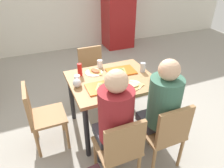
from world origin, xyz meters
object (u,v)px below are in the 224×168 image
(person_in_red, at_px, (114,118))
(plastic_cup_b, at_px, (127,89))
(pizza_slice_b, at_px, (119,70))
(tray_red_near, at_px, (102,87))
(foil_bundle, at_px, (77,83))
(pizza_slice_a, at_px, (104,86))
(soda_can, at_px, (143,67))
(condiment_bottle, at_px, (80,70))
(chair_far_side, at_px, (92,70))
(pizza_slice_d, at_px, (132,85))
(plastic_cup_a, at_px, (100,64))
(drink_fridge, at_px, (118,9))
(paper_plate_center, at_px, (94,72))
(plastic_cup_c, at_px, (77,79))
(chair_near_left, at_px, (120,148))
(main_table, at_px, (112,86))
(person_in_brown_jacket, at_px, (161,105))
(paper_plate_near_edge, at_px, (132,85))
(chair_near_right, at_px, (166,132))
(tray_red_far, at_px, (121,71))
(chair_left_end, at_px, (39,114))
(pizza_slice_c, at_px, (95,71))

(person_in_red, bearing_deg, plastic_cup_b, 47.42)
(pizza_slice_b, bearing_deg, tray_red_near, -141.10)
(tray_red_near, distance_m, foil_bundle, 0.29)
(pizza_slice_a, distance_m, soda_can, 0.63)
(tray_red_near, xyz_separation_m, condiment_bottle, (-0.15, 0.38, 0.07))
(chair_far_side, xyz_separation_m, pizza_slice_d, (0.15, -1.05, 0.28))
(plastic_cup_a, relative_size, drink_fridge, 0.05)
(paper_plate_center, distance_m, plastic_cup_c, 0.31)
(plastic_cup_a, bearing_deg, chair_near_left, -101.21)
(main_table, distance_m, plastic_cup_a, 0.39)
(paper_plate_center, bearing_deg, person_in_brown_jacket, -65.45)
(chair_far_side, height_order, foil_bundle, foil_bundle)
(paper_plate_center, bearing_deg, paper_plate_near_edge, -56.48)
(chair_near_right, distance_m, foil_bundle, 1.09)
(tray_red_far, height_order, paper_plate_near_edge, tray_red_far)
(paper_plate_near_edge, height_order, plastic_cup_b, plastic_cup_b)
(chair_near_left, distance_m, pizza_slice_b, 1.06)
(plastic_cup_b, height_order, plastic_cup_c, same)
(chair_far_side, bearing_deg, plastic_cup_a, -93.28)
(chair_near_left, xyz_separation_m, chair_left_end, (-0.64, 0.81, 0.00))
(main_table, xyz_separation_m, person_in_red, (-0.26, -0.67, 0.09))
(plastic_cup_c, bearing_deg, person_in_brown_jacket, -47.57)
(chair_far_side, distance_m, paper_plate_near_edge, 1.08)
(tray_red_near, relative_size, paper_plate_center, 1.64)
(chair_far_side, bearing_deg, pizza_slice_c, -103.30)
(main_table, height_order, pizza_slice_c, pizza_slice_c)
(person_in_red, xyz_separation_m, soda_can, (0.69, 0.69, 0.07))
(chair_near_right, xyz_separation_m, person_in_brown_jacket, (0.00, 0.14, 0.25))
(plastic_cup_a, bearing_deg, drink_fridge, 60.87)
(pizza_slice_a, height_order, plastic_cup_c, plastic_cup_c)
(foil_bundle, bearing_deg, pizza_slice_c, 41.21)
(chair_near_right, bearing_deg, pizza_slice_d, 101.07)
(condiment_bottle, bearing_deg, chair_near_right, -60.40)
(chair_left_end, height_order, plastic_cup_c, plastic_cup_c)
(tray_red_far, distance_m, plastic_cup_a, 0.31)
(chair_near_right, bearing_deg, soda_can, 77.75)
(chair_near_left, xyz_separation_m, condiment_bottle, (-0.08, 1.04, 0.34))
(chair_far_side, relative_size, tray_red_near, 2.34)
(pizza_slice_d, height_order, condiment_bottle, condiment_bottle)
(chair_near_left, xyz_separation_m, chair_far_side, (0.26, 1.61, 0.00))
(chair_near_left, relative_size, paper_plate_near_edge, 3.84)
(main_table, distance_m, pizza_slice_b, 0.24)
(pizza_slice_b, relative_size, plastic_cup_c, 2.23)
(chair_left_end, distance_m, paper_plate_center, 0.82)
(soda_can, bearing_deg, drink_fridge, 71.88)
(chair_far_side, distance_m, plastic_cup_c, 0.90)
(tray_red_near, bearing_deg, drink_fridge, 62.78)
(chair_far_side, bearing_deg, plastic_cup_b, -88.74)
(soda_can, xyz_separation_m, drink_fridge, (0.93, 2.83, 0.14))
(chair_far_side, xyz_separation_m, soda_can, (0.44, -0.79, 0.32))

